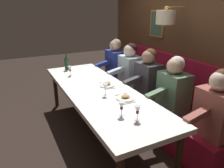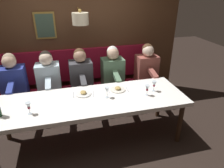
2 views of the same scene
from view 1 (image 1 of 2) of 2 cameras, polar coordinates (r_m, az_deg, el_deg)
name	(u,v)px [view 1 (image 1 of 2)]	position (r m, az deg, el deg)	size (l,w,h in m)	color
ground_plane	(100,134)	(3.38, -3.36, -13.15)	(12.00, 12.00, 0.00)	black
dining_table	(99,93)	(3.06, -3.62, -2.47)	(0.90, 2.77, 0.74)	white
banquette_bench	(148,109)	(3.66, 9.50, -6.59)	(0.52, 2.97, 0.45)	maroon
back_wall_panel	(181,38)	(3.69, 17.88, 11.52)	(0.59, 4.17, 2.90)	#51331E
diner_nearest	(216,106)	(2.63, 26.10, -5.40)	(0.60, 0.40, 0.79)	#934C42
diner_near	(174,87)	(3.04, 16.13, -0.72)	(0.60, 0.40, 0.79)	#567A5B
diner_middle	(148,75)	(3.46, 9.63, 2.36)	(0.60, 0.40, 0.79)	#3D3D42
diner_far	(130,67)	(3.91, 4.77, 4.64)	(0.60, 0.40, 0.79)	silver
diner_farthest	(115,60)	(4.38, 0.90, 6.42)	(0.60, 0.40, 0.79)	#283893
place_setting_0	(107,85)	(3.17, -1.37, -0.18)	(0.24, 0.32, 0.05)	silver
place_setting_1	(125,98)	(2.74, 3.61, -3.64)	(0.24, 0.31, 0.05)	silver
wine_glass_0	(105,87)	(2.79, -1.83, -0.85)	(0.07, 0.07, 0.16)	silver
wine_glass_1	(70,69)	(3.67, -11.15, 3.95)	(0.07, 0.07, 0.16)	silver
wine_glass_2	(122,106)	(2.28, 2.58, -5.91)	(0.07, 0.07, 0.16)	silver
wine_glass_3	(138,110)	(2.21, 6.85, -6.94)	(0.07, 0.07, 0.16)	silver
wine_bottle	(67,64)	(4.03, -12.05, 5.33)	(0.08, 0.08, 0.30)	#19381E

